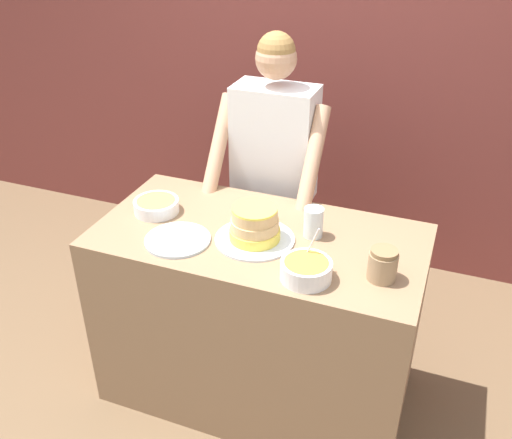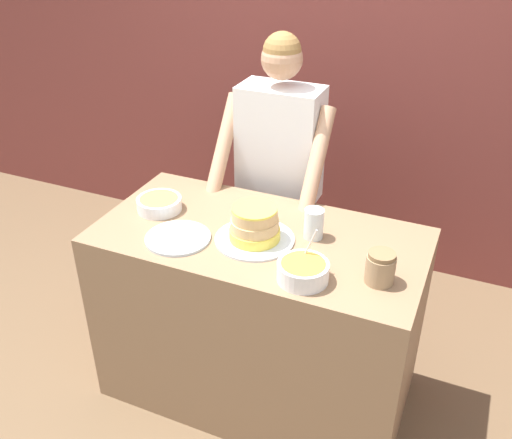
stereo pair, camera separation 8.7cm
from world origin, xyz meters
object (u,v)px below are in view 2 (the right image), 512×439
cake (255,226)px  frosting_bowl_yellow (159,203)px  frosting_bowl_orange (303,271)px  stoneware_jar (380,268)px  drinking_glass (314,224)px  person_baker (279,164)px  ceramic_plate (178,238)px

cake → frosting_bowl_yellow: (-0.50, 0.06, -0.03)m
frosting_bowl_orange → stoneware_jar: size_ratio=1.53×
drinking_glass → stoneware_jar: bearing=-31.6°
frosting_bowl_yellow → frosting_bowl_orange: (0.78, -0.25, 0.01)m
person_baker → frosting_bowl_orange: 0.89m
cake → ceramic_plate: bearing=-157.8°
stoneware_jar → person_baker: bearing=134.4°
cake → frosting_bowl_yellow: cake is taller
frosting_bowl_orange → stoneware_jar: (0.26, 0.10, 0.02)m
drinking_glass → frosting_bowl_yellow: bearing=-175.5°
person_baker → drinking_glass: 0.60m
frosting_bowl_orange → drinking_glass: bearing=101.3°
ceramic_plate → frosting_bowl_yellow: bearing=137.6°
cake → frosting_bowl_yellow: size_ratio=1.65×
frosting_bowl_yellow → ceramic_plate: (0.20, -0.19, -0.03)m
cake → ceramic_plate: cake is taller
frosting_bowl_orange → stoneware_jar: bearing=21.3°
frosting_bowl_yellow → ceramic_plate: 0.28m
frosting_bowl_orange → ceramic_plate: frosting_bowl_orange is taller
ceramic_plate → stoneware_jar: size_ratio=2.16×
cake → ceramic_plate: 0.33m
frosting_bowl_orange → drinking_glass: 0.31m
cake → stoneware_jar: cake is taller
ceramic_plate → person_baker: bearing=77.4°
ceramic_plate → cake: bearing=22.2°
frosting_bowl_yellow → drinking_glass: 0.72m
stoneware_jar → ceramic_plate: bearing=-177.1°
person_baker → drinking_glass: size_ratio=12.46×
frosting_bowl_orange → ceramic_plate: 0.58m
cake → frosting_bowl_orange: size_ratio=1.71×
frosting_bowl_orange → ceramic_plate: (-0.57, 0.06, -0.04)m
cake → stoneware_jar: 0.54m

